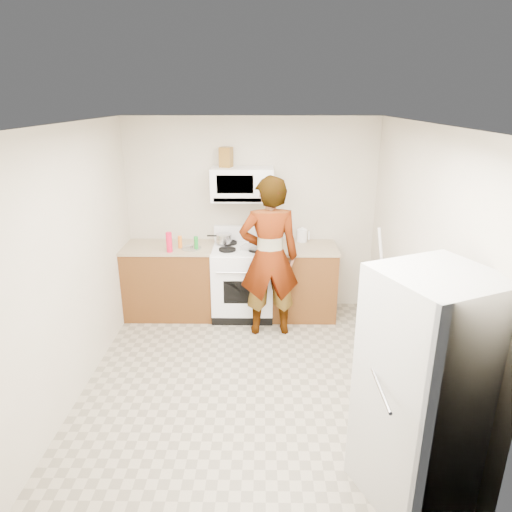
{
  "coord_description": "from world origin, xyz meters",
  "views": [
    {
      "loc": [
        0.14,
        -3.97,
        2.71
      ],
      "look_at": [
        0.08,
        0.55,
        1.13
      ],
      "focal_mm": 32.0,
      "sensor_mm": 36.0,
      "label": 1
    }
  ],
  "objects_px": {
    "person": "(269,257)",
    "kettle": "(302,235)",
    "microwave": "(242,184)",
    "fridge": "(426,391)",
    "saucepan": "(224,238)",
    "gas_range": "(243,280)"
  },
  "relations": [
    {
      "from": "person",
      "to": "kettle",
      "type": "height_order",
      "value": "person"
    },
    {
      "from": "person",
      "to": "kettle",
      "type": "bearing_deg",
      "value": -127.55
    },
    {
      "from": "microwave",
      "to": "fridge",
      "type": "bearing_deg",
      "value": -65.73
    },
    {
      "from": "fridge",
      "to": "saucepan",
      "type": "bearing_deg",
      "value": 94.08
    },
    {
      "from": "saucepan",
      "to": "microwave",
      "type": "bearing_deg",
      "value": 6.4
    },
    {
      "from": "microwave",
      "to": "saucepan",
      "type": "height_order",
      "value": "microwave"
    },
    {
      "from": "saucepan",
      "to": "kettle",
      "type": "bearing_deg",
      "value": 6.85
    },
    {
      "from": "fridge",
      "to": "saucepan",
      "type": "height_order",
      "value": "fridge"
    },
    {
      "from": "microwave",
      "to": "person",
      "type": "xyz_separation_m",
      "value": [
        0.33,
        -0.6,
        -0.74
      ]
    },
    {
      "from": "gas_range",
      "to": "fridge",
      "type": "distance_m",
      "value": 3.18
    },
    {
      "from": "gas_range",
      "to": "kettle",
      "type": "distance_m",
      "value": 0.96
    },
    {
      "from": "kettle",
      "to": "microwave",
      "type": "bearing_deg",
      "value": 166.47
    },
    {
      "from": "fridge",
      "to": "saucepan",
      "type": "relative_size",
      "value": 8.6
    },
    {
      "from": "microwave",
      "to": "saucepan",
      "type": "distance_m",
      "value": 0.73
    },
    {
      "from": "microwave",
      "to": "saucepan",
      "type": "bearing_deg",
      "value": -173.6
    },
    {
      "from": "gas_range",
      "to": "fridge",
      "type": "xyz_separation_m",
      "value": [
        1.34,
        -2.85,
        0.36
      ]
    },
    {
      "from": "gas_range",
      "to": "saucepan",
      "type": "xyz_separation_m",
      "value": [
        -0.24,
        0.1,
        0.52
      ]
    },
    {
      "from": "kettle",
      "to": "person",
      "type": "bearing_deg",
      "value": -142.77
    },
    {
      "from": "microwave",
      "to": "kettle",
      "type": "xyz_separation_m",
      "value": [
        0.76,
        0.09,
        -0.68
      ]
    },
    {
      "from": "person",
      "to": "fridge",
      "type": "relative_size",
      "value": 1.12
    },
    {
      "from": "microwave",
      "to": "person",
      "type": "height_order",
      "value": "person"
    },
    {
      "from": "person",
      "to": "fridge",
      "type": "distance_m",
      "value": 2.59
    }
  ]
}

